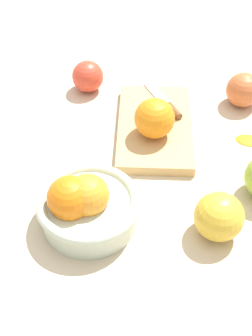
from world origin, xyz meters
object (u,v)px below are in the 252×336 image
Objects in this scene: apple_front_right at (243,90)px; bowl at (86,205)px; knife at (166,103)px; apple_front_left at (219,217)px; cutting_board at (155,127)px; apple_back_right at (88,76)px; orange_on_board at (155,118)px.

bowl is at bearing 146.25° from apple_front_right.
apple_front_right is at bearing -33.75° from bowl.
apple_front_left is (-0.30, -0.12, 0.01)m from knife.
bowl is 0.26m from cutting_board.
apple_back_right is 0.94× the size of apple_front_right.
orange_on_board is 0.57× the size of knife.
apple_back_right reaches higher than knife.
knife is at bearing 22.10° from apple_front_left.
bowl is at bearing -166.50° from apple_back_right.
apple_front_left is at bearing -85.67° from bowl.
bowl is at bearing 94.33° from apple_front_left.
apple_front_left is at bearing -150.02° from cutting_board.
cutting_board is at bearing -17.54° from bowl.
knife is at bearing -16.45° from bowl.
apple_front_left reaches higher than apple_front_right.
apple_back_right is (0.05, 0.18, 0.01)m from knife.
apple_front_left is 1.16× the size of apple_back_right.
apple_front_right reaches higher than cutting_board.
cutting_board is at bearing 126.01° from apple_front_right.
apple_front_left is (0.02, -0.21, -0.00)m from bowl.
orange_on_board is 0.10m from knife.
apple_front_right reaches higher than apple_back_right.
cutting_board is 0.27m from apple_front_left.
bowl is at bearing 163.55° from knife.
apple_back_right is (0.11, 0.17, 0.02)m from cutting_board.
bowl is 2.46× the size of apple_back_right.
bowl is 0.21m from apple_front_left.
cutting_board is at bearing 3.36° from orange_on_board.
apple_front_right is at bearing -53.99° from cutting_board.
apple_front_left is (-0.23, -0.13, 0.03)m from cutting_board.
orange_on_board reaches higher than apple_front_right.
orange_on_board is at bearing 33.51° from apple_front_left.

